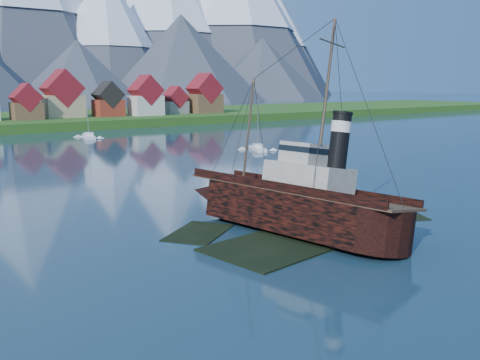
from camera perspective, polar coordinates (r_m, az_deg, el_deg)
ground at (r=56.38m, az=6.68°, el=-5.49°), size 1400.00×1400.00×0.00m
shoal at (r=59.15m, az=6.52°, el=-5.08°), size 31.71×21.24×1.14m
seawall at (r=176.26m, az=-23.96°, el=4.45°), size 600.00×2.50×2.00m
tugboat_wreck at (r=56.77m, az=4.58°, el=-2.33°), size 6.74×29.04×23.01m
sailboat_d at (r=123.48m, az=1.90°, el=3.32°), size 5.60×9.00×12.09m
sailboat_e at (r=157.21m, az=-15.84°, el=4.44°), size 5.36×11.22×12.63m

